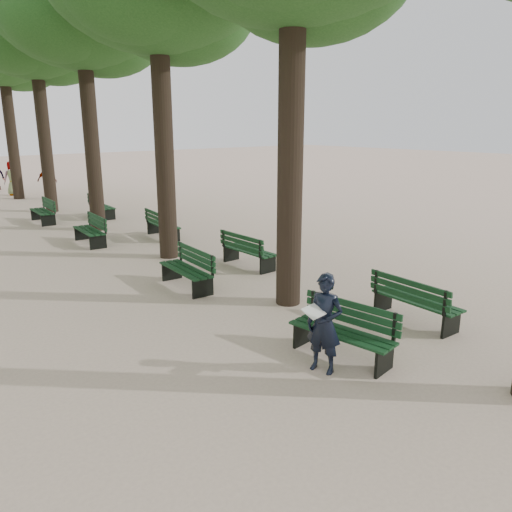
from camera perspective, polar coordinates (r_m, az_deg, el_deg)
ground at (r=7.98m, az=10.90°, el=-13.41°), size 120.00×120.00×0.00m
tree_central_4 at (r=23.74m, az=-24.21°, el=23.19°), size 6.00×6.00×9.95m
tree_central_5 at (r=28.50m, az=-27.26°, el=21.27°), size 6.00×6.00×9.95m
bench_left_0 at (r=8.42m, az=9.73°, el=-9.72°), size 0.81×1.86×0.92m
bench_left_1 at (r=11.81m, az=-7.97°, el=-2.36°), size 0.72×1.84×0.92m
bench_left_2 at (r=16.79m, az=-18.46°, el=2.20°), size 0.72×1.84×0.92m
bench_left_3 at (r=21.10m, az=-23.19°, el=4.24°), size 0.68×1.83×0.92m
bench_right_0 at (r=10.18m, az=17.74°, el=-5.80°), size 0.68×1.83×0.92m
bench_right_1 at (r=13.43m, az=-0.82°, el=-0.09°), size 0.57×1.80×0.92m
bench_right_2 at (r=17.13m, az=-10.57°, el=2.96°), size 0.80×1.86×0.92m
bench_right_3 at (r=21.54m, az=-17.17°, el=4.98°), size 0.70×1.84×0.92m
man_with_map at (r=7.76m, az=7.83°, el=-7.65°), size 0.68×0.70×1.58m
pedestrian_d at (r=29.86m, az=-26.04°, el=8.00°), size 0.91×0.39×1.83m
pedestrian_c at (r=27.56m, az=-22.76°, el=7.90°), size 0.96×1.07×1.84m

